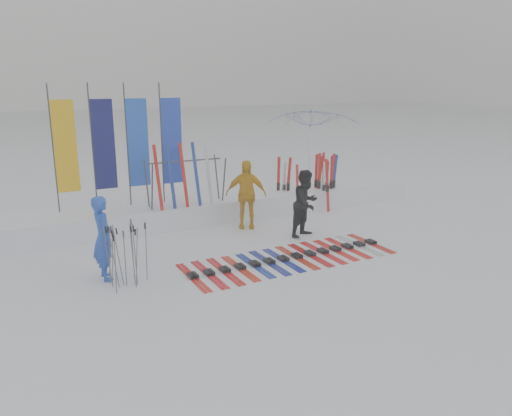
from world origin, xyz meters
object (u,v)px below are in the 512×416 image
person_blue (103,238)px  person_yellow (246,194)px  person_black (306,203)px  tent_canopy (312,150)px  ski_row (290,258)px  ski_rack (186,176)px

person_blue → person_yellow: (4.08, 1.87, 0.07)m
person_black → tent_canopy: 5.25m
person_blue → tent_canopy: bearing=-61.7°
ski_row → ski_rack: ski_rack is taller
person_black → person_yellow: 1.69m
person_yellow → ski_rack: 1.68m
person_yellow → tent_canopy: tent_canopy is taller
tent_canopy → person_blue: bearing=-149.7°
person_black → tent_canopy: tent_canopy is taller
person_black → person_yellow: person_yellow is taller
person_black → ski_row: 1.97m
person_yellow → tent_canopy: (4.04, 2.89, 0.57)m
person_yellow → ski_rack: size_ratio=0.90×
tent_canopy → ski_row: (-4.28, -5.53, -1.46)m
person_blue → ski_rack: size_ratio=0.83×
person_yellow → person_blue: bearing=-127.4°
person_blue → ski_row: (3.84, -0.78, -0.82)m
person_yellow → tent_canopy: bearing=63.6°
person_blue → person_black: (5.09, 0.51, -0.00)m
person_blue → ski_rack: bearing=-46.8°
person_yellow → ski_row: person_yellow is taller
person_yellow → ski_row: (-0.24, -2.64, -0.88)m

